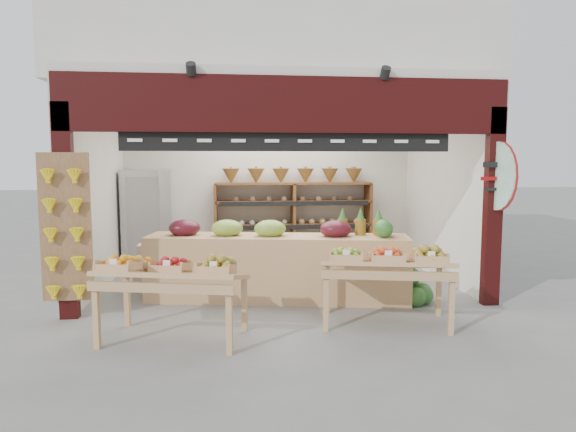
# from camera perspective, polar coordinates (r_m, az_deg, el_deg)

# --- Properties ---
(ground) EXTENTS (60.00, 60.00, 0.00)m
(ground) POSITION_cam_1_polar(r_m,az_deg,el_deg) (7.82, -0.75, -8.30)
(ground) COLOR slate
(ground) RESTS_ON ground
(shop_structure) EXTENTS (6.36, 5.12, 5.40)m
(shop_structure) POSITION_cam_1_polar(r_m,az_deg,el_deg) (9.40, -1.82, 18.21)
(shop_structure) COLOR silver
(shop_structure) RESTS_ON ground
(banana_board) EXTENTS (0.60, 0.15, 1.80)m
(banana_board) POSITION_cam_1_polar(r_m,az_deg,el_deg) (6.72, -23.54, -1.48)
(banana_board) COLOR olive
(banana_board) RESTS_ON ground
(gift_sign) EXTENTS (0.04, 0.93, 0.92)m
(gift_sign) POSITION_cam_1_polar(r_m,az_deg,el_deg) (7.30, 22.29, 4.12)
(gift_sign) COLOR #C2F4D8
(gift_sign) RESTS_ON ground
(back_shelving) EXTENTS (2.94, 0.48, 1.82)m
(back_shelving) POSITION_cam_1_polar(r_m,az_deg,el_deg) (9.61, 0.58, 1.41)
(back_shelving) COLOR brown
(back_shelving) RESTS_ON ground
(refrigerator) EXTENTS (0.81, 0.81, 1.79)m
(refrigerator) POSITION_cam_1_polar(r_m,az_deg,el_deg) (9.54, -15.43, -0.46)
(refrigerator) COLOR #ACAEB2
(refrigerator) RESTS_ON ground
(cardboard_stack) EXTENTS (1.00, 0.72, 0.69)m
(cardboard_stack) POSITION_cam_1_polar(r_m,az_deg,el_deg) (8.14, -13.41, -6.06)
(cardboard_stack) COLOR beige
(cardboard_stack) RESTS_ON ground
(mid_counter) EXTENTS (3.71, 1.33, 1.13)m
(mid_counter) POSITION_cam_1_polar(r_m,az_deg,el_deg) (7.23, -1.31, -5.45)
(mid_counter) COLOR tan
(mid_counter) RESTS_ON ground
(display_table_left) EXTENTS (1.68, 1.18, 0.98)m
(display_table_left) POSITION_cam_1_polar(r_m,az_deg,el_deg) (5.80, -13.43, -6.01)
(display_table_left) COLOR tan
(display_table_left) RESTS_ON ground
(display_table_right) EXTENTS (1.66, 1.15, 0.98)m
(display_table_right) POSITION_cam_1_polar(r_m,az_deg,el_deg) (6.24, 10.81, -4.89)
(display_table_right) COLOR tan
(display_table_right) RESTS_ON ground
(watermelon_pile) EXTENTS (0.68, 0.65, 0.49)m
(watermelon_pile) POSITION_cam_1_polar(r_m,az_deg,el_deg) (7.36, 13.33, -7.93)
(watermelon_pile) COLOR #194C19
(watermelon_pile) RESTS_ON ground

